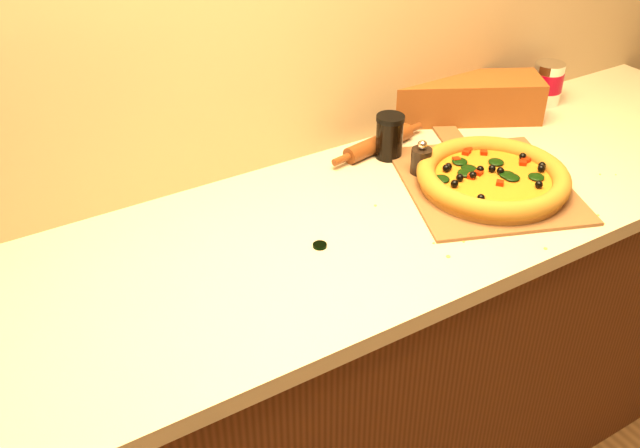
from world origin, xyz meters
The scene contains 10 objects.
cabinet centered at (0.00, 1.43, 0.43)m, with size 2.80×0.65×0.86m, color #40210D.
countertop centered at (0.00, 1.43, 0.88)m, with size 2.84×0.68×0.04m, color #BEB594.
pizza_peel centered at (0.46, 1.40, 0.90)m, with size 0.53×0.63×0.01m.
pizza centered at (0.45, 1.36, 0.93)m, with size 0.37×0.37×0.05m.
bottle_cap centered at (-0.04, 1.38, 0.90)m, with size 0.03×0.03×0.01m, color black.
pepper_grinder centered at (0.34, 1.51, 0.94)m, with size 0.05×0.05×0.10m.
rolling_pin centered at (0.33, 1.67, 0.92)m, with size 0.32×0.08×0.04m.
coffee_canister centered at (0.94, 1.67, 0.96)m, with size 0.09×0.09×0.13m.
bread_bag centered at (0.66, 1.72, 0.96)m, with size 0.44×0.14×0.12m, color brown.
dark_jar centered at (0.33, 1.63, 0.96)m, with size 0.07×0.07×0.12m.
Camera 1 is at (-0.69, 0.31, 1.79)m, focal length 40.00 mm.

